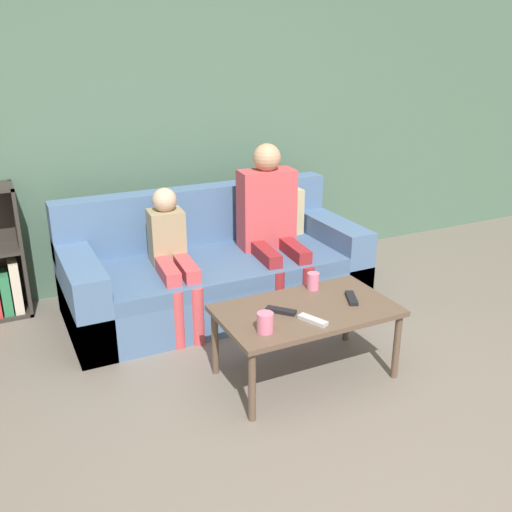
{
  "coord_description": "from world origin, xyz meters",
  "views": [
    {
      "loc": [
        -1.43,
        -1.68,
        1.85
      ],
      "look_at": [
        0.03,
        1.32,
        0.57
      ],
      "focal_mm": 40.0,
      "sensor_mm": 36.0,
      "label": 1
    }
  ],
  "objects_px": {
    "couch": "(215,270)",
    "tv_remote_2": "(352,298)",
    "person_child": "(172,252)",
    "tv_remote_1": "(313,320)",
    "tv_remote_0": "(281,311)",
    "person_adult": "(270,215)",
    "coffee_table": "(306,315)",
    "cup_near": "(313,281)",
    "cup_far": "(265,323)"
  },
  "relations": [
    {
      "from": "cup_near",
      "to": "coffee_table",
      "type": "bearing_deg",
      "value": -128.73
    },
    {
      "from": "coffee_table",
      "to": "cup_far",
      "type": "height_order",
      "value": "cup_far"
    },
    {
      "from": "person_adult",
      "to": "cup_near",
      "type": "xyz_separation_m",
      "value": [
        -0.13,
        -0.82,
        -0.17
      ]
    },
    {
      "from": "couch",
      "to": "tv_remote_1",
      "type": "relative_size",
      "value": 12.06
    },
    {
      "from": "couch",
      "to": "tv_remote_0",
      "type": "bearing_deg",
      "value": -92.66
    },
    {
      "from": "couch",
      "to": "tv_remote_2",
      "type": "xyz_separation_m",
      "value": [
        0.4,
        -1.13,
        0.18
      ]
    },
    {
      "from": "couch",
      "to": "cup_near",
      "type": "xyz_separation_m",
      "value": [
        0.27,
        -0.9,
        0.22
      ]
    },
    {
      "from": "coffee_table",
      "to": "tv_remote_0",
      "type": "distance_m",
      "value": 0.17
    },
    {
      "from": "cup_near",
      "to": "tv_remote_1",
      "type": "xyz_separation_m",
      "value": [
        -0.23,
        -0.37,
        -0.04
      ]
    },
    {
      "from": "person_adult",
      "to": "person_child",
      "type": "distance_m",
      "value": 0.78
    },
    {
      "from": "couch",
      "to": "tv_remote_2",
      "type": "relative_size",
      "value": 12.11
    },
    {
      "from": "person_adult",
      "to": "person_child",
      "type": "height_order",
      "value": "person_adult"
    },
    {
      "from": "person_adult",
      "to": "person_child",
      "type": "xyz_separation_m",
      "value": [
        -0.77,
        -0.06,
        -0.14
      ]
    },
    {
      "from": "couch",
      "to": "tv_remote_1",
      "type": "height_order",
      "value": "couch"
    },
    {
      "from": "person_adult",
      "to": "cup_far",
      "type": "relative_size",
      "value": 10.83
    },
    {
      "from": "cup_near",
      "to": "couch",
      "type": "bearing_deg",
      "value": 106.93
    },
    {
      "from": "coffee_table",
      "to": "person_adult",
      "type": "height_order",
      "value": "person_adult"
    },
    {
      "from": "person_adult",
      "to": "tv_remote_2",
      "type": "relative_size",
      "value": 6.66
    },
    {
      "from": "tv_remote_0",
      "to": "tv_remote_2",
      "type": "relative_size",
      "value": 0.91
    },
    {
      "from": "coffee_table",
      "to": "person_child",
      "type": "relative_size",
      "value": 1.08
    },
    {
      "from": "person_child",
      "to": "tv_remote_0",
      "type": "xyz_separation_m",
      "value": [
        0.31,
        -0.96,
        -0.07
      ]
    },
    {
      "from": "coffee_table",
      "to": "cup_near",
      "type": "bearing_deg",
      "value": 51.27
    },
    {
      "from": "couch",
      "to": "person_child",
      "type": "bearing_deg",
      "value": -159.36
    },
    {
      "from": "cup_near",
      "to": "tv_remote_2",
      "type": "relative_size",
      "value": 0.59
    },
    {
      "from": "cup_near",
      "to": "person_adult",
      "type": "bearing_deg",
      "value": 80.94
    },
    {
      "from": "person_adult",
      "to": "tv_remote_2",
      "type": "bearing_deg",
      "value": -85.69
    },
    {
      "from": "cup_near",
      "to": "cup_far",
      "type": "distance_m",
      "value": 0.62
    },
    {
      "from": "coffee_table",
      "to": "tv_remote_0",
      "type": "bearing_deg",
      "value": 174.36
    },
    {
      "from": "person_adult",
      "to": "person_child",
      "type": "relative_size",
      "value": 1.26
    },
    {
      "from": "coffee_table",
      "to": "cup_far",
      "type": "bearing_deg",
      "value": -156.66
    },
    {
      "from": "coffee_table",
      "to": "tv_remote_0",
      "type": "xyz_separation_m",
      "value": [
        -0.16,
        0.02,
        0.05
      ]
    },
    {
      "from": "tv_remote_1",
      "to": "tv_remote_2",
      "type": "relative_size",
      "value": 1.0
    },
    {
      "from": "person_child",
      "to": "coffee_table",
      "type": "bearing_deg",
      "value": -60.09
    },
    {
      "from": "coffee_table",
      "to": "tv_remote_2",
      "type": "distance_m",
      "value": 0.3
    },
    {
      "from": "person_child",
      "to": "tv_remote_2",
      "type": "height_order",
      "value": "person_child"
    },
    {
      "from": "coffee_table",
      "to": "tv_remote_1",
      "type": "bearing_deg",
      "value": -109.17
    },
    {
      "from": "couch",
      "to": "person_child",
      "type": "distance_m",
      "value": 0.46
    },
    {
      "from": "tv_remote_2",
      "to": "person_child",
      "type": "bearing_deg",
      "value": 151.7
    },
    {
      "from": "couch",
      "to": "cup_near",
      "type": "relative_size",
      "value": 20.51
    },
    {
      "from": "cup_far",
      "to": "tv_remote_2",
      "type": "xyz_separation_m",
      "value": [
        0.62,
        0.12,
        -0.04
      ]
    },
    {
      "from": "person_child",
      "to": "tv_remote_1",
      "type": "xyz_separation_m",
      "value": [
        0.41,
        -1.14,
        -0.07
      ]
    },
    {
      "from": "couch",
      "to": "tv_remote_1",
      "type": "distance_m",
      "value": 1.29
    },
    {
      "from": "cup_near",
      "to": "cup_far",
      "type": "height_order",
      "value": "cup_far"
    },
    {
      "from": "cup_near",
      "to": "tv_remote_1",
      "type": "height_order",
      "value": "cup_near"
    },
    {
      "from": "couch",
      "to": "tv_remote_2",
      "type": "bearing_deg",
      "value": -70.79
    },
    {
      "from": "couch",
      "to": "cup_far",
      "type": "relative_size",
      "value": 19.68
    },
    {
      "from": "cup_far",
      "to": "tv_remote_0",
      "type": "distance_m",
      "value": 0.24
    },
    {
      "from": "person_child",
      "to": "tv_remote_0",
      "type": "height_order",
      "value": "person_child"
    },
    {
      "from": "coffee_table",
      "to": "cup_near",
      "type": "distance_m",
      "value": 0.29
    },
    {
      "from": "person_child",
      "to": "tv_remote_1",
      "type": "bearing_deg",
      "value": -65.65
    }
  ]
}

